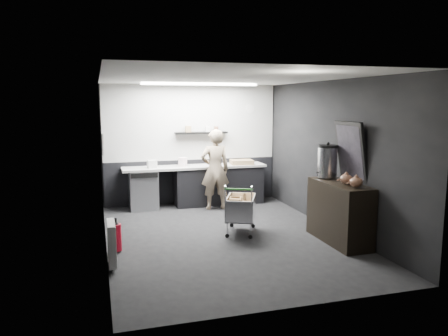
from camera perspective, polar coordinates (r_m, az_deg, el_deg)
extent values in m
plane|color=black|center=(7.66, 0.21, -8.93)|extent=(5.50, 5.50, 0.00)
plane|color=silver|center=(7.31, 0.22, 11.67)|extent=(5.50, 5.50, 0.00)
plane|color=black|center=(10.02, -4.26, 3.10)|extent=(5.50, 0.00, 5.50)
plane|color=black|center=(4.83, 9.54, -3.01)|extent=(5.50, 0.00, 5.50)
plane|color=black|center=(7.07, -15.52, 0.48)|extent=(0.00, 5.50, 5.50)
plane|color=black|center=(8.16, 13.82, 1.61)|extent=(0.00, 5.50, 5.50)
cube|color=#B6B6B1|center=(9.96, -4.27, 5.96)|extent=(3.95, 0.02, 1.70)
cube|color=black|center=(10.12, -4.18, -1.70)|extent=(3.95, 0.02, 1.00)
cube|color=black|center=(9.91, -2.99, 4.62)|extent=(1.20, 0.22, 0.04)
cylinder|color=silver|center=(10.33, 3.41, 7.72)|extent=(0.20, 0.03, 0.20)
cube|color=white|center=(8.34, -15.58, 3.07)|extent=(0.02, 0.30, 0.40)
cube|color=red|center=(8.33, -15.57, 3.55)|extent=(0.02, 0.22, 0.10)
cube|color=silver|center=(6.41, -14.48, -9.48)|extent=(0.10, 0.50, 0.60)
cube|color=white|center=(9.10, -3.15, 10.88)|extent=(2.40, 0.20, 0.04)
cube|color=black|center=(9.96, -0.71, -2.28)|extent=(2.00, 0.56, 0.85)
cube|color=#ADADA8|center=(9.76, -3.82, 0.15)|extent=(3.20, 0.60, 0.05)
cube|color=#9EA0A5|center=(9.66, -10.48, -2.78)|extent=(0.60, 0.58, 0.85)
cube|color=black|center=(9.30, -10.35, -0.99)|extent=(0.56, 0.02, 0.10)
imported|color=beige|center=(9.41, -1.18, -0.20)|extent=(0.64, 0.43, 1.73)
cube|color=silver|center=(7.82, 2.20, -6.51)|extent=(0.74, 0.87, 0.02)
cube|color=silver|center=(7.70, 0.57, -5.30)|extent=(0.32, 0.69, 0.39)
cube|color=silver|center=(7.84, 3.81, -5.06)|extent=(0.32, 0.69, 0.39)
cube|color=silver|center=(7.44, 3.09, -5.82)|extent=(0.45, 0.21, 0.39)
cube|color=silver|center=(8.10, 1.39, -4.59)|extent=(0.45, 0.21, 0.39)
cylinder|color=silver|center=(7.49, 1.53, -8.17)|extent=(0.02, 0.02, 0.26)
cylinder|color=silver|center=(7.62, 4.43, -7.91)|extent=(0.02, 0.02, 0.26)
cylinder|color=silver|center=(8.10, 0.09, -6.87)|extent=(0.02, 0.02, 0.26)
cylinder|color=silver|center=(8.21, 2.79, -6.65)|extent=(0.02, 0.02, 0.26)
cylinder|color=#268023|center=(7.29, 3.27, -2.77)|extent=(0.45, 0.23, 0.03)
cube|color=olive|center=(7.82, 1.27, -5.18)|extent=(0.30, 0.32, 0.33)
cube|color=olive|center=(7.72, 3.32, -5.51)|extent=(0.28, 0.30, 0.30)
cylinder|color=black|center=(7.52, 1.53, -9.00)|extent=(0.08, 0.06, 0.07)
cylinder|color=black|center=(8.13, 0.09, -7.64)|extent=(0.08, 0.06, 0.07)
cylinder|color=black|center=(7.65, 4.42, -8.72)|extent=(0.08, 0.06, 0.07)
cylinder|color=black|center=(8.25, 2.78, -7.41)|extent=(0.08, 0.06, 0.07)
cube|color=black|center=(7.51, 14.82, -5.63)|extent=(0.50, 1.34, 1.00)
cylinder|color=silver|center=(7.74, 13.34, 0.73)|extent=(0.33, 0.33, 0.51)
cylinder|color=black|center=(7.70, 13.42, 2.78)|extent=(0.33, 0.33, 0.04)
sphere|color=black|center=(7.70, 13.43, 3.11)|extent=(0.06, 0.06, 0.06)
ellipsoid|color=brown|center=(7.25, 15.68, -1.40)|extent=(0.20, 0.20, 0.16)
ellipsoid|color=brown|center=(7.02, 16.87, -1.77)|extent=(0.20, 0.20, 0.16)
cube|color=black|center=(7.49, 16.28, 2.08)|extent=(0.22, 0.78, 1.00)
cube|color=black|center=(7.47, 16.11, 2.07)|extent=(0.16, 0.67, 0.86)
cylinder|color=#B20B1F|center=(7.04, -13.88, -8.79)|extent=(0.16, 0.16, 0.42)
cone|color=black|center=(6.97, -13.95, -6.93)|extent=(0.11, 0.11, 0.06)
cylinder|color=black|center=(6.96, -13.96, -6.60)|extent=(0.03, 0.03, 0.06)
cube|color=#92764E|center=(9.99, 2.31, 0.79)|extent=(0.53, 0.42, 0.10)
cylinder|color=white|center=(9.68, -5.42, 0.79)|extent=(0.19, 0.19, 0.19)
cube|color=silver|center=(9.53, -9.38, 0.52)|extent=(0.21, 0.17, 0.17)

